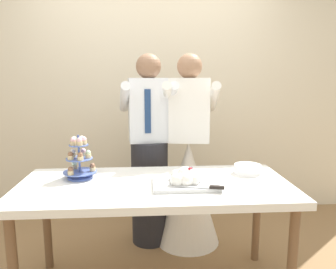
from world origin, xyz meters
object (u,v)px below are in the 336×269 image
object	(u,v)px
cupcake_stand	(79,159)
main_cake_tray	(186,179)
person_groom	(149,161)
person_bride	(188,179)
plate_stack	(248,169)
dessert_table	(155,194)

from	to	relation	value
cupcake_stand	main_cake_tray	size ratio (longest dim) A/B	0.70
cupcake_stand	person_groom	xyz separation A→B (m)	(0.49, 0.54, -0.16)
cupcake_stand	person_bride	world-z (taller)	person_bride
person_groom	person_bride	bearing A→B (deg)	-5.37
main_cake_tray	plate_stack	bearing A→B (deg)	25.43
dessert_table	person_bride	distance (m)	0.74
dessert_table	person_groom	xyz separation A→B (m)	(-0.03, 0.69, 0.05)
main_cake_tray	dessert_table	bearing A→B (deg)	163.95
plate_stack	main_cake_tray	bearing A→B (deg)	-154.57
cupcake_stand	person_groom	size ratio (longest dim) A/B	0.18
person_bride	dessert_table	bearing A→B (deg)	-115.36
dessert_table	cupcake_stand	distance (m)	0.57
cupcake_stand	plate_stack	distance (m)	1.20
cupcake_stand	person_groom	distance (m)	0.75
main_cake_tray	person_bride	bearing A→B (deg)	81.06
person_groom	dessert_table	bearing A→B (deg)	-87.73
main_cake_tray	person_bride	distance (m)	0.76
cupcake_stand	person_groom	world-z (taller)	person_groom
plate_stack	person_bride	xyz separation A→B (m)	(-0.37, 0.49, -0.23)
cupcake_stand	person_bride	size ratio (longest dim) A/B	0.18
cupcake_stand	person_bride	bearing A→B (deg)	31.75
person_groom	plate_stack	bearing A→B (deg)	-36.13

